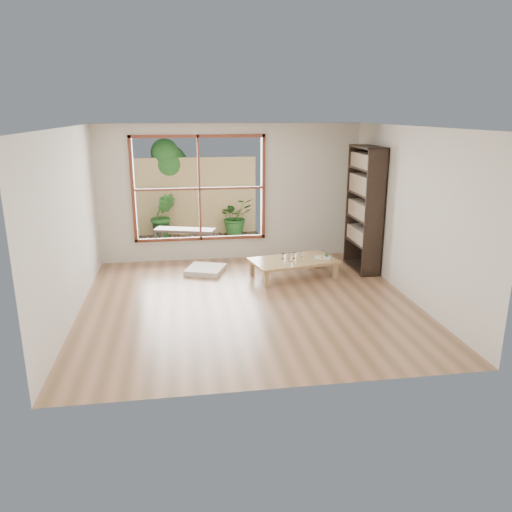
% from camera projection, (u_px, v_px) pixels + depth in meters
% --- Properties ---
extents(ground, '(5.00, 5.00, 0.00)m').
position_uv_depth(ground, '(249.00, 302.00, 7.62)').
color(ground, '#AC7756').
rests_on(ground, ground).
extents(low_table, '(1.59, 1.10, 0.32)m').
position_uv_depth(low_table, '(293.00, 262.00, 8.72)').
color(low_table, tan).
rests_on(low_table, ground).
extents(floor_cushion, '(0.81, 0.81, 0.09)m').
position_uv_depth(floor_cushion, '(206.00, 270.00, 9.04)').
color(floor_cushion, silver).
rests_on(floor_cushion, ground).
extents(bookshelf, '(0.36, 1.00, 2.23)m').
position_uv_depth(bookshelf, '(365.00, 209.00, 8.95)').
color(bookshelf, black).
rests_on(bookshelf, ground).
extents(glass_tall, '(0.09, 0.09, 0.16)m').
position_uv_depth(glass_tall, '(290.00, 257.00, 8.57)').
color(glass_tall, silver).
rests_on(glass_tall, low_table).
extents(glass_mid, '(0.06, 0.06, 0.09)m').
position_uv_depth(glass_mid, '(301.00, 254.00, 8.86)').
color(glass_mid, silver).
rests_on(glass_mid, low_table).
extents(glass_short, '(0.08, 0.08, 0.10)m').
position_uv_depth(glass_short, '(294.00, 255.00, 8.79)').
color(glass_short, silver).
rests_on(glass_short, low_table).
extents(glass_small, '(0.07, 0.07, 0.09)m').
position_uv_depth(glass_small, '(284.00, 256.00, 8.74)').
color(glass_small, silver).
rests_on(glass_small, low_table).
extents(food_tray, '(0.32, 0.27, 0.08)m').
position_uv_depth(food_tray, '(324.00, 257.00, 8.80)').
color(food_tray, white).
rests_on(food_tray, low_table).
extents(deck, '(2.80, 2.00, 0.05)m').
position_uv_depth(deck, '(199.00, 245.00, 10.92)').
color(deck, '#3A322A').
rests_on(deck, ground).
extents(garden_bench, '(1.32, 0.73, 0.40)m').
position_uv_depth(garden_bench, '(185.00, 232.00, 10.53)').
color(garden_bench, black).
rests_on(garden_bench, deck).
extents(bamboo_fence, '(2.80, 0.06, 1.80)m').
position_uv_depth(bamboo_fence, '(196.00, 197.00, 11.61)').
color(bamboo_fence, tan).
rests_on(bamboo_fence, ground).
extents(shrub_right, '(0.96, 0.90, 0.85)m').
position_uv_depth(shrub_right, '(235.00, 216.00, 11.65)').
color(shrub_right, '#2E6926').
rests_on(shrub_right, deck).
extents(shrub_left, '(0.60, 0.50, 1.03)m').
position_uv_depth(shrub_left, '(163.00, 215.00, 11.29)').
color(shrub_left, '#2E6926').
rests_on(shrub_left, deck).
extents(garden_tree, '(1.04, 0.85, 2.22)m').
position_uv_depth(garden_tree, '(165.00, 164.00, 11.60)').
color(garden_tree, '#4C3D2D').
rests_on(garden_tree, ground).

